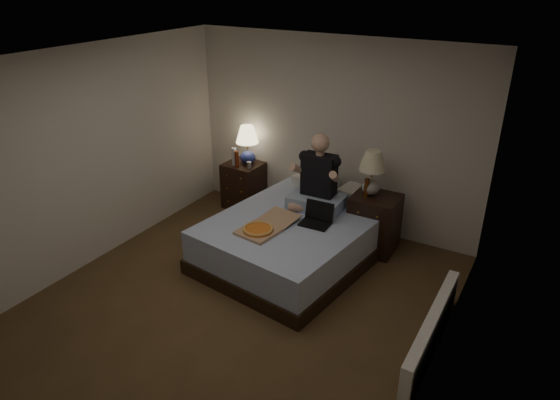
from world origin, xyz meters
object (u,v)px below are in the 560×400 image
Objects in this scene: beer_bottle_left at (237,159)px; pizza_box at (258,230)px; lamp_left at (247,145)px; laptop at (315,215)px; soda_can at (249,165)px; beer_bottle_right at (367,188)px; radiator at (431,331)px; nightstand_right at (374,223)px; person at (318,172)px; lamp_right at (372,173)px; water_bottle at (234,157)px; bed at (296,237)px; nightstand_left at (244,185)px.

beer_bottle_left is 0.30× the size of pizza_box.
lamp_left is 1.85m from laptop.
beer_bottle_right is at bearing -4.95° from soda_can.
beer_bottle_left reaches higher than laptop.
radiator is at bearing 0.75° from pizza_box.
laptop is at bearing -123.41° from nightstand_right.
laptop is 1.80m from radiator.
beer_bottle_right reaches higher than radiator.
person is at bearing -21.78° from lamp_left.
beer_bottle_left is (-1.99, 0.03, -0.22)m from lamp_right.
soda_can is (0.26, -0.01, -0.07)m from water_bottle.
person is at bearing -155.54° from beer_bottle_right.
lamp_left is 0.30m from soda_can.
laptop is (1.56, -0.96, -0.29)m from lamp_left.
laptop is (0.19, -0.41, -0.34)m from person.
bed is 21.70× the size of soda_can.
bed is at bearing -135.80° from beer_bottle_right.
water_bottle reaches higher than pizza_box.
nightstand_left is 0.62m from lamp_left.
beer_bottle_left is 3.58m from radiator.
nightstand_right is at bearing 127.43° from radiator.
pizza_box is at bearing -123.89° from lamp_right.
bed is 1.46m from soda_can.
beer_bottle_left is at bearing 179.07° from lamp_right.
lamp_right is 0.19m from beer_bottle_right.
nightstand_left is 2.92× the size of beer_bottle_right.
nightstand_left is at bearing 147.77° from laptop.
pizza_box is at bearing -101.31° from bed.
lamp_right reaches higher than radiator.
soda_can reaches higher than radiator.
nightstand_right is at bearing -2.95° from soda_can.
nightstand_right is 2.12m from beer_bottle_left.
person is (-0.54, -0.24, 0.17)m from beer_bottle_right.
water_bottle is (-2.07, 0.09, -0.21)m from lamp_right.
nightstand_left is 0.72× the size of person.
laptop is (-0.46, -0.71, 0.30)m from nightstand_right.
person is (-0.56, -0.33, 0.01)m from lamp_right.
lamp_left is 0.25m from water_bottle.
radiator is at bearing -25.60° from nightstand_left.
nightstand_right is (2.08, -0.21, 0.03)m from nightstand_left.
nightstand_right reaches higher than bed.
nightstand_left is 0.42× the size of radiator.
radiator is (3.19, -1.51, -0.59)m from beer_bottle_left.
water_bottle reaches higher than nightstand_right.
lamp_right is 0.65m from person.
soda_can reaches higher than bed.
laptop reaches higher than nightstand_left.
soda_can is (0.12, -0.15, -0.23)m from lamp_left.
bed is 0.82m from person.
beer_bottle_right is at bearing -9.02° from lamp_left.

